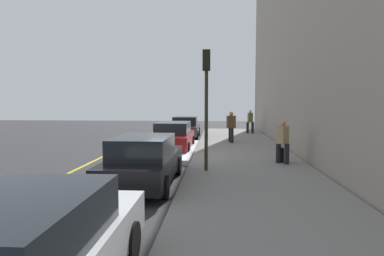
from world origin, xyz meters
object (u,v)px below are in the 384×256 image
at_px(parked_car_charcoal, 186,127).
at_px(pedestrian_brown_coat, 231,126).
at_px(pedestrian_olive_coat, 250,121).
at_px(rolling_suitcase, 280,155).
at_px(parked_car_black, 144,160).
at_px(pedestrian_tan_coat, 283,141).
at_px(traffic_light_pole, 206,89).
at_px(parked_car_red, 174,137).

xyz_separation_m(parked_car_charcoal, pedestrian_brown_coat, (-3.61, -3.04, 0.36)).
relative_size(pedestrian_olive_coat, rolling_suitcase, 1.91).
relative_size(parked_car_black, rolling_suitcase, 5.04).
distance_m(parked_car_black, pedestrian_tan_coat, 5.67).
xyz_separation_m(traffic_light_pole, rolling_suitcase, (1.85, -2.90, -2.53)).
bearing_deg(parked_car_charcoal, pedestrian_olive_coat, -64.67).
bearing_deg(parked_car_black, pedestrian_olive_coat, -17.01).
xyz_separation_m(parked_car_black, parked_car_charcoal, (13.29, -0.01, -0.00)).
bearing_deg(parked_car_red, rolling_suitcase, -126.41).
height_order(pedestrian_tan_coat, pedestrian_olive_coat, pedestrian_olive_coat).
distance_m(parked_car_charcoal, pedestrian_brown_coat, 4.73).
bearing_deg(parked_car_red, pedestrian_tan_coat, -128.99).
height_order(parked_car_red, pedestrian_brown_coat, pedestrian_brown_coat).
bearing_deg(rolling_suitcase, pedestrian_tan_coat, -178.04).
xyz_separation_m(parked_car_red, pedestrian_olive_coat, (8.60, -4.77, 0.34)).
bearing_deg(pedestrian_brown_coat, parked_car_charcoal, 40.02).
xyz_separation_m(pedestrian_tan_coat, rolling_suitcase, (0.35, 0.01, -0.60)).
bearing_deg(pedestrian_olive_coat, rolling_suitcase, 179.92).
bearing_deg(pedestrian_brown_coat, pedestrian_tan_coat, -165.56).
relative_size(parked_car_black, pedestrian_tan_coat, 2.81).
distance_m(pedestrian_olive_coat, traffic_light_pole, 14.38).
bearing_deg(traffic_light_pole, parked_car_charcoal, 8.85).
bearing_deg(traffic_light_pole, pedestrian_brown_coat, -8.52).
distance_m(pedestrian_brown_coat, pedestrian_olive_coat, 6.10).
distance_m(pedestrian_tan_coat, traffic_light_pole, 3.80).
xyz_separation_m(pedestrian_brown_coat, traffic_light_pole, (-8.10, 1.21, 1.85)).
height_order(parked_car_black, parked_car_red, same).
height_order(parked_car_charcoal, pedestrian_olive_coat, pedestrian_olive_coat).
bearing_deg(pedestrian_brown_coat, rolling_suitcase, -164.88).
xyz_separation_m(parked_car_black, pedestrian_brown_coat, (9.68, -3.05, 0.36)).
bearing_deg(pedestrian_tan_coat, parked_car_red, 51.01).
relative_size(parked_car_red, pedestrian_brown_coat, 2.47).
bearing_deg(parked_car_charcoal, pedestrian_tan_coat, -155.12).
height_order(pedestrian_olive_coat, rolling_suitcase, pedestrian_olive_coat).
height_order(pedestrian_brown_coat, traffic_light_pole, traffic_light_pole).
relative_size(parked_car_charcoal, pedestrian_olive_coat, 2.49).
bearing_deg(parked_car_red, parked_car_charcoal, -0.25).
height_order(parked_car_black, rolling_suitcase, parked_car_black).
bearing_deg(parked_car_charcoal, pedestrian_brown_coat, -139.98).
xyz_separation_m(parked_car_charcoal, rolling_suitcase, (-9.86, -4.72, -0.32)).
bearing_deg(parked_car_black, parked_car_red, 0.12).
bearing_deg(parked_car_charcoal, parked_car_black, 179.95).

